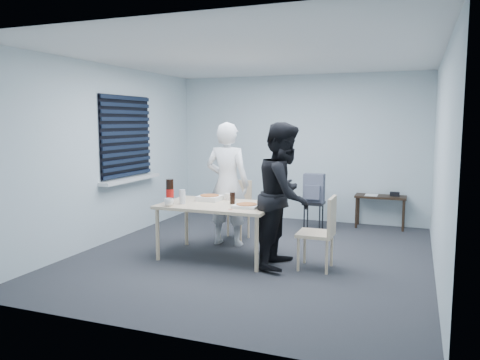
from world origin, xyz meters
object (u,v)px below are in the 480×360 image
at_px(stool, 314,209).
at_px(soda_bottle, 170,192).
at_px(person_black, 284,195).
at_px(person_white, 227,184).
at_px(mug_b, 228,197).
at_px(chair_far, 236,205).
at_px(side_table, 381,200).
at_px(dining_table, 218,208).
at_px(backpack, 314,188).
at_px(chair_right, 323,228).
at_px(mug_a, 169,202).

xyz_separation_m(stool, soda_bottle, (-1.44, -2.21, 0.52)).
bearing_deg(person_black, person_white, 56.32).
bearing_deg(mug_b, stool, 63.12).
xyz_separation_m(mug_b, soda_bottle, (-0.59, -0.55, 0.11)).
xyz_separation_m(person_white, mug_b, (0.13, -0.30, -0.13)).
bearing_deg(chair_far, mug_b, -78.15).
bearing_deg(side_table, person_white, -136.61).
bearing_deg(chair_far, dining_table, -82.42).
xyz_separation_m(person_black, mug_b, (-0.89, 0.38, -0.13)).
bearing_deg(chair_far, person_white, -88.83).
xyz_separation_m(backpack, mug_b, (-0.84, -1.65, 0.07)).
bearing_deg(side_table, person_black, -110.59).
bearing_deg(stool, chair_right, -75.27).
height_order(person_white, side_table, person_white).
distance_m(dining_table, soda_bottle, 0.66).
height_order(person_white, backpack, person_white).
bearing_deg(dining_table, person_black, -3.02).
xyz_separation_m(dining_table, backpack, (0.85, 1.98, 0.04)).
bearing_deg(chair_far, stool, 45.04).
height_order(side_table, mug_a, mug_a).
distance_m(chair_far, mug_a, 1.45).
bearing_deg(person_white, dining_table, 101.24).
height_order(person_white, mug_a, person_white).
height_order(dining_table, backpack, backpack).
height_order(chair_right, mug_a, chair_right).
relative_size(chair_far, person_black, 0.50).
relative_size(chair_far, backpack, 1.91).
xyz_separation_m(backpack, mug_a, (-1.37, -2.35, 0.07)).
bearing_deg(person_white, backpack, -126.02).
height_order(stool, backpack, backpack).
distance_m(person_white, person_black, 1.24).
bearing_deg(stool, chair_far, -134.96).
xyz_separation_m(dining_table, chair_far, (-0.13, 1.01, -0.14)).
xyz_separation_m(side_table, soda_bottle, (-2.46, -2.74, 0.40)).
xyz_separation_m(side_table, backpack, (-1.02, -0.54, 0.22)).
bearing_deg(chair_right, mug_b, 165.11).
bearing_deg(backpack, stool, 67.32).
distance_m(stool, mug_b, 1.91).
relative_size(person_black, mug_b, 17.70).
xyz_separation_m(chair_far, mug_a, (-0.38, -1.37, 0.25)).
bearing_deg(stool, backpack, -90.00).
relative_size(stool, soda_bottle, 1.43).
distance_m(dining_table, person_white, 0.69).
xyz_separation_m(person_white, soda_bottle, (-0.46, -0.85, -0.02)).
relative_size(side_table, backpack, 1.77).
relative_size(chair_far, mug_b, 8.90).
bearing_deg(dining_table, soda_bottle, -159.92).
relative_size(side_table, soda_bottle, 2.55).
xyz_separation_m(dining_table, chair_right, (1.38, -0.03, -0.14)).
bearing_deg(backpack, side_table, 5.33).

